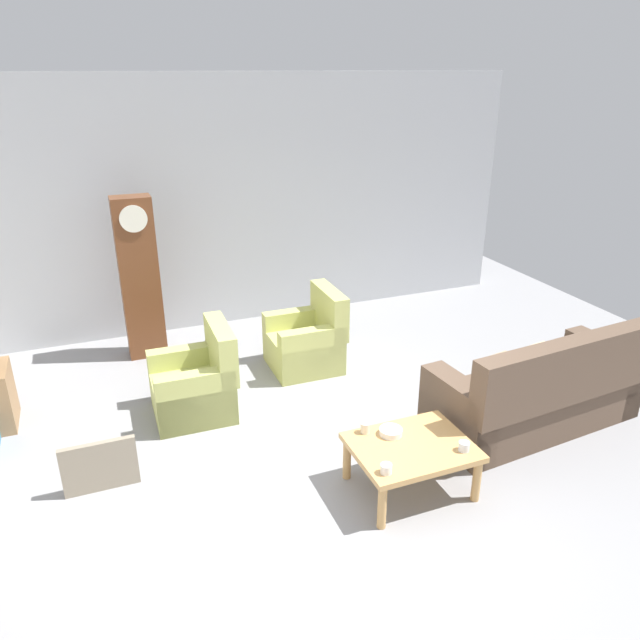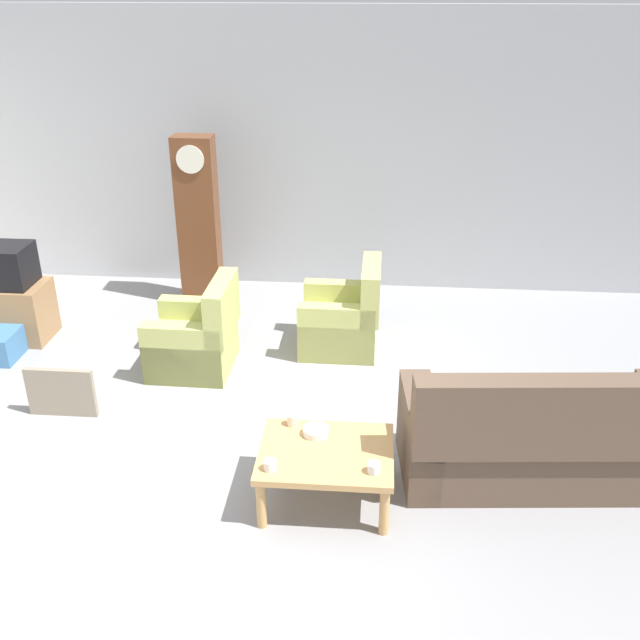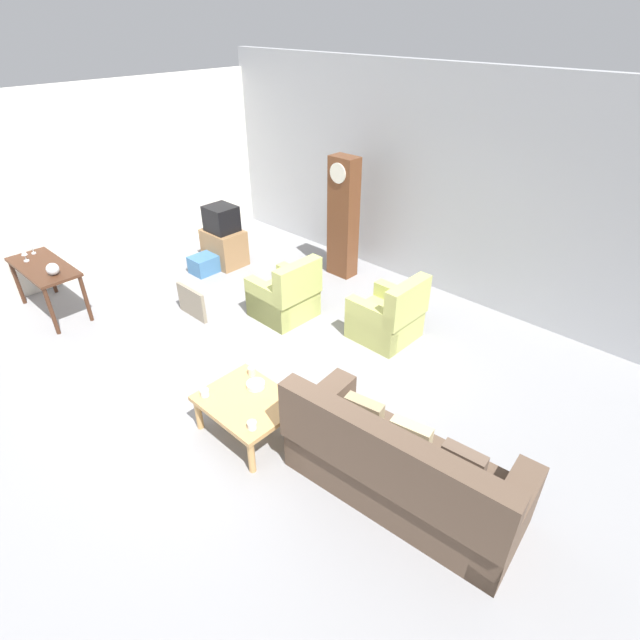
% 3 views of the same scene
% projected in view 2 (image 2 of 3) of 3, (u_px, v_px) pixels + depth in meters
% --- Properties ---
extents(ground_plane, '(10.40, 10.40, 0.00)m').
position_uv_depth(ground_plane, '(258.00, 451.00, 5.86)').
color(ground_plane, gray).
extents(garage_door_wall, '(8.40, 0.16, 3.20)m').
position_uv_depth(garage_door_wall, '(302.00, 153.00, 8.40)').
color(garage_door_wall, '#ADAFB5').
rests_on(garage_door_wall, ground_plane).
extents(couch_floral, '(2.17, 1.06, 1.04)m').
position_uv_depth(couch_floral, '(544.00, 439.00, 5.41)').
color(couch_floral, brown).
rests_on(couch_floral, ground_plane).
extents(armchair_olive_near, '(0.80, 0.77, 0.92)m').
position_uv_depth(armchair_olive_near, '(197.00, 340.00, 6.96)').
color(armchair_olive_near, '#B7BC66').
rests_on(armchair_olive_near, ground_plane).
extents(armchair_olive_far, '(0.80, 0.77, 0.92)m').
position_uv_depth(armchair_olive_far, '(343.00, 320.00, 7.35)').
color(armchair_olive_far, '#BDC068').
rests_on(armchair_olive_far, ground_plane).
extents(coffee_table_wood, '(0.96, 0.76, 0.43)m').
position_uv_depth(coffee_table_wood, '(326.00, 458.00, 5.17)').
color(coffee_table_wood, tan).
rests_on(coffee_table_wood, ground_plane).
extents(grandfather_clock, '(0.44, 0.30, 1.93)m').
position_uv_depth(grandfather_clock, '(198.00, 222.00, 8.11)').
color(grandfather_clock, brown).
rests_on(grandfather_clock, ground_plane).
extents(tv_stand_cabinet, '(0.68, 0.52, 0.61)m').
position_uv_depth(tv_stand_cabinet, '(16.00, 311.00, 7.55)').
color(tv_stand_cabinet, '#997047').
rests_on(tv_stand_cabinet, ground_plane).
extents(tv_crt, '(0.48, 0.44, 0.42)m').
position_uv_depth(tv_crt, '(7.00, 265.00, 7.33)').
color(tv_crt, black).
rests_on(tv_crt, tv_stand_cabinet).
extents(framed_picture_leaning, '(0.60, 0.05, 0.45)m').
position_uv_depth(framed_picture_leaning, '(61.00, 392.00, 6.25)').
color(framed_picture_leaning, gray).
rests_on(framed_picture_leaning, ground_plane).
extents(cup_white_porcelain, '(0.09, 0.09, 0.08)m').
position_uv_depth(cup_white_porcelain, '(270.00, 465.00, 4.93)').
color(cup_white_porcelain, white).
rests_on(cup_white_porcelain, coffee_table_wood).
extents(cup_blue_rimmed, '(0.09, 0.09, 0.08)m').
position_uv_depth(cup_blue_rimmed, '(374.00, 468.00, 4.91)').
color(cup_blue_rimmed, silver).
rests_on(cup_blue_rimmed, coffee_table_wood).
extents(cup_cream_tall, '(0.08, 0.08, 0.09)m').
position_uv_depth(cup_cream_tall, '(293.00, 420.00, 5.41)').
color(cup_cream_tall, beige).
rests_on(cup_cream_tall, coffee_table_wood).
extents(bowl_white_stacked, '(0.19, 0.19, 0.05)m').
position_uv_depth(bowl_white_stacked, '(316.00, 431.00, 5.32)').
color(bowl_white_stacked, white).
rests_on(bowl_white_stacked, coffee_table_wood).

